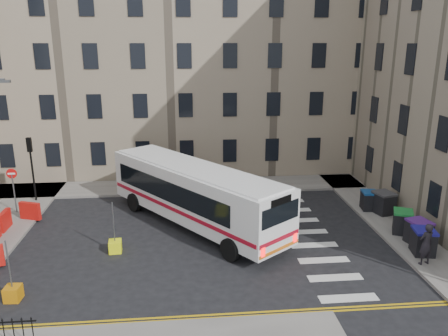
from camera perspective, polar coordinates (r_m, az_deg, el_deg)
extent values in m
plane|color=black|center=(23.25, 1.18, -9.14)|extent=(120.00, 120.00, 0.00)
cube|color=slate|center=(31.28, -11.64, -2.56)|extent=(36.00, 3.20, 0.15)
cube|color=slate|center=(29.10, 18.19, -4.49)|extent=(2.40, 26.00, 0.15)
cube|color=gray|center=(36.71, -12.83, 12.75)|extent=(38.00, 10.50, 16.00)
cylinder|color=black|center=(30.13, -23.65, -1.00)|extent=(0.12, 0.12, 3.20)
cube|color=black|center=(29.64, -24.09, 2.79)|extent=(0.28, 0.22, 0.90)
cylinder|color=#595B5E|center=(28.61, -25.71, -2.96)|extent=(0.08, 0.08, 2.40)
cube|color=red|center=(28.20, -26.07, -0.07)|extent=(0.60, 0.04, 0.60)
cube|color=red|center=(26.54, -26.71, -6.13)|extent=(0.25, 1.25, 1.00)
cube|color=red|center=(27.37, -24.00, -5.14)|extent=(1.26, 0.66, 1.00)
cube|color=white|center=(24.15, -3.87, -3.15)|extent=(9.67, 11.52, 2.80)
cube|color=black|center=(23.71, -7.39, -3.05)|extent=(6.00, 7.90, 1.12)
cube|color=black|center=(25.34, -2.19, -1.66)|extent=(6.00, 7.90, 1.12)
cube|color=black|center=(28.94, -11.56, 0.41)|extent=(2.00, 1.53, 1.23)
cube|color=black|center=(19.81, 7.41, -5.96)|extent=(2.00, 1.53, 0.90)
cube|color=#A10D1F|center=(23.59, -6.53, -5.45)|extent=(7.33, 9.67, 0.20)
cube|color=#A10D1F|center=(25.23, -1.33, -3.88)|extent=(7.33, 9.67, 0.20)
cube|color=#FF0C0C|center=(19.65, 5.12, -10.92)|extent=(0.23, 0.19, 0.45)
cube|color=#FF0C0C|center=(21.21, 9.27, -8.96)|extent=(0.23, 0.19, 0.45)
cylinder|color=black|center=(27.12, -11.65, -4.41)|extent=(0.93, 1.08, 1.12)
cylinder|color=black|center=(28.54, -6.84, -3.13)|extent=(0.93, 1.08, 1.12)
cylinder|color=black|center=(20.81, 0.81, -10.62)|extent=(0.93, 1.08, 1.12)
cylinder|color=black|center=(22.63, 6.04, -8.40)|extent=(0.93, 1.08, 1.12)
cube|color=black|center=(23.18, 24.56, -8.84)|extent=(1.12, 1.23, 1.12)
cube|color=navy|center=(22.94, 24.74, -7.43)|extent=(1.18, 1.29, 0.12)
cube|color=black|center=(24.14, 24.05, -7.79)|extent=(1.13, 1.24, 1.12)
cube|color=#4D2079|center=(23.92, 24.22, -6.43)|extent=(1.19, 1.30, 0.12)
cube|color=black|center=(25.16, 22.26, -6.64)|extent=(1.28, 1.35, 1.11)
cube|color=#1B7B32|center=(24.94, 22.41, -5.34)|extent=(1.34, 1.41, 0.12)
cube|color=black|center=(27.52, 20.10, -4.40)|extent=(1.23, 1.33, 1.17)
cube|color=#363638|center=(27.31, 20.23, -3.12)|extent=(1.29, 1.40, 0.12)
cube|color=black|center=(27.88, 18.42, -4.13)|extent=(0.96, 1.08, 1.02)
cube|color=navy|center=(27.69, 18.52, -3.03)|extent=(1.01, 1.13, 0.11)
imported|color=black|center=(22.00, 24.88, -9.01)|extent=(0.81, 0.63, 1.98)
cube|color=#F1FB0D|center=(22.34, -14.02, -9.90)|extent=(0.65, 0.65, 0.60)
cube|color=#C4780B|center=(19.93, -25.84, -14.52)|extent=(0.64, 0.64, 0.60)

